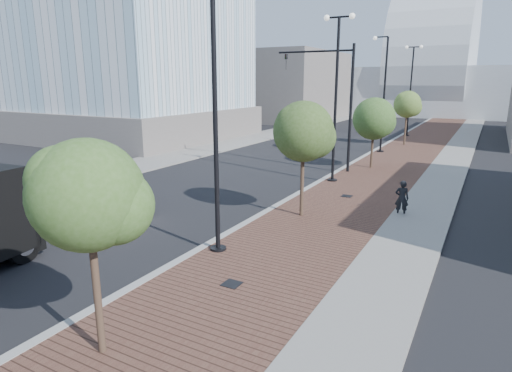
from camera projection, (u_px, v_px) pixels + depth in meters
The scene contains 22 objects.
sidewalk at pixel (428, 145), 39.04m from camera, with size 7.00×140.00×0.12m, color #4C2D23.
concrete_strip at pixel (460, 148), 37.77m from camera, with size 2.40×140.00×0.13m, color slate.
curb at pixel (388, 143), 40.67m from camera, with size 0.30×140.00×0.14m, color gray.
west_sidewalk at pixel (267, 135), 46.75m from camera, with size 4.00×140.00×0.12m, color slate.
white_sedan at pixel (108, 211), 17.33m from camera, with size 1.46×4.19×1.38m, color white.
dark_car_mid at pixel (303, 138), 39.41m from camera, with size 2.30×4.98×1.38m, color black.
dark_car_far at pixel (375, 124), 53.11m from camera, with size 1.65×4.07×1.18m, color black.
pedestrian at pixel (402, 198), 18.71m from camera, with size 0.59×0.39×1.61m, color black.
streetlight_1 at pixel (213, 127), 13.89m from camera, with size 1.44×0.56×9.21m.
streetlight_2 at pixel (336, 99), 23.94m from camera, with size 1.72×0.56×9.28m.
streetlight_3 at pixel (382, 99), 34.31m from camera, with size 1.44×0.56×9.21m.
streetlight_4 at pixel (410, 90), 44.36m from camera, with size 1.72×0.56×9.28m.
traffic_mast at pixel (337, 94), 26.87m from camera, with size 5.09×0.20×8.00m.
tree_0 at pixel (90, 196), 8.44m from camera, with size 2.33×2.27×4.75m.
tree_1 at pixel (305, 132), 17.77m from camera, with size 2.56×2.54×5.03m.
tree_2 at pixel (375, 119), 28.07m from camera, with size 2.76×2.76×4.76m.
tree_3 at pixel (408, 104), 38.19m from camera, with size 2.43×2.38×4.94m.
tower_podium at pixel (139, 123), 44.74m from camera, with size 19.00×19.00×3.00m, color #68615D.
convention_center at pixel (433, 80), 78.48m from camera, with size 50.00×30.00×50.00m.
commercial_block_nw at pixel (287, 86), 65.86m from camera, with size 14.00×20.00×10.00m, color #67615D.
utility_cover_1 at pixel (232, 284), 12.30m from camera, with size 0.50×0.50×0.02m, color black.
utility_cover_2 at pixel (347, 196), 21.66m from camera, with size 0.50×0.50×0.02m, color black.
Camera 1 is at (8.44, -1.54, 5.81)m, focal length 30.06 mm.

